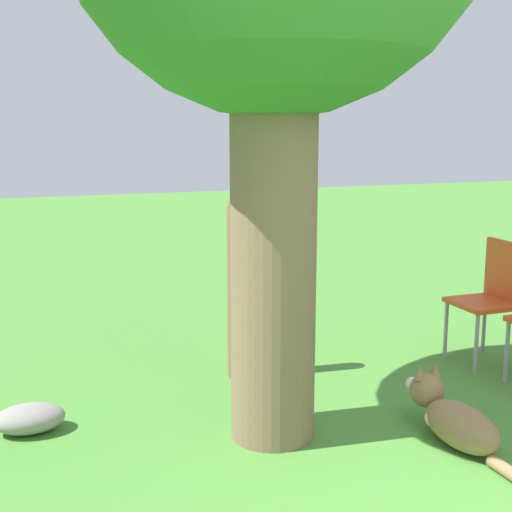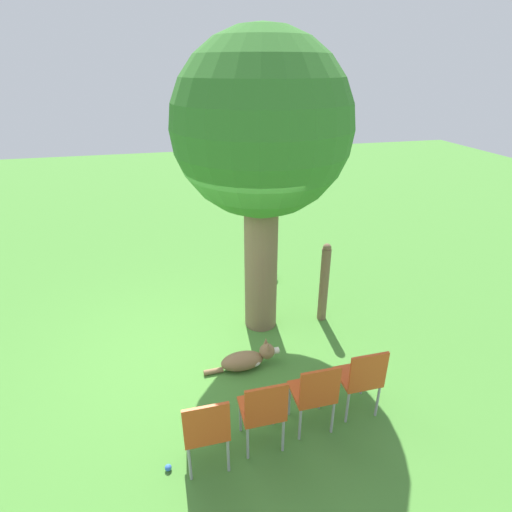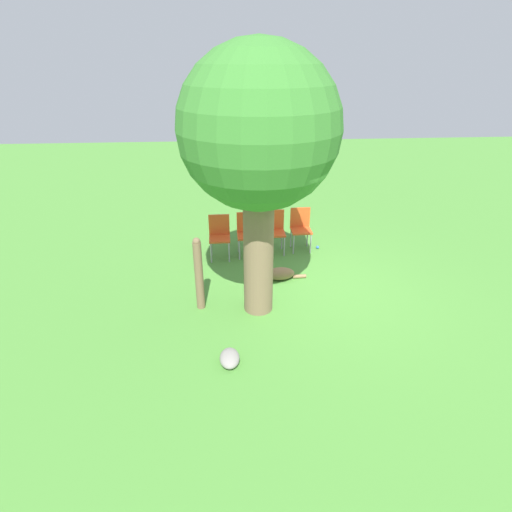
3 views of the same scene
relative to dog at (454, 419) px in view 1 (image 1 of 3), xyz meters
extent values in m
plane|color=#478433|center=(-0.57, -0.57, -0.14)|extent=(30.00, 30.00, 0.00)
cylinder|color=#7A6047|center=(-0.96, 0.42, 1.05)|extent=(0.49, 0.49, 2.37)
ellipsoid|color=olive|center=(0.00, -0.08, -0.01)|extent=(0.31, 0.59, 0.24)
ellipsoid|color=silver|center=(0.00, 0.08, -0.03)|extent=(0.25, 0.21, 0.14)
sphere|color=olive|center=(-0.01, 0.27, 0.07)|extent=(0.22, 0.22, 0.21)
cylinder|color=silver|center=(-0.01, 0.39, 0.06)|extent=(0.09, 0.10, 0.09)
cone|color=olive|center=(-0.07, 0.27, 0.20)|extent=(0.07, 0.07, 0.09)
cone|color=olive|center=(0.05, 0.27, 0.20)|extent=(0.07, 0.07, 0.09)
cylinder|color=olive|center=(0.02, -0.47, -0.10)|extent=(0.08, 0.26, 0.07)
cylinder|color=brown|center=(-0.86, 1.42, 0.48)|extent=(0.14, 0.14, 1.24)
sphere|color=brown|center=(-0.86, 1.42, 1.13)|extent=(0.13, 0.13, 0.13)
cylinder|color=#99999E|center=(0.90, 0.68, 0.09)|extent=(0.03, 0.03, 0.45)
cube|color=#D14C1E|center=(0.99, 1.09, 0.34)|extent=(0.42, 0.44, 0.04)
cube|color=#D14C1E|center=(1.18, 1.09, 0.58)|extent=(0.04, 0.44, 0.45)
cylinder|color=#99999E|center=(0.81, 0.90, 0.09)|extent=(0.03, 0.03, 0.45)
cylinder|color=#99999E|center=(0.81, 1.28, 0.09)|extent=(0.03, 0.03, 0.45)
cylinder|color=#99999E|center=(1.17, 1.28, 0.09)|extent=(0.03, 0.03, 0.45)
ellipsoid|color=gray|center=(-2.33, 0.95, -0.05)|extent=(0.42, 0.28, 0.17)
camera|label=1|loc=(-2.38, -3.28, 1.72)|focal=50.00mm
camera|label=2|loc=(4.17, -0.89, 3.58)|focal=28.00mm
camera|label=3|loc=(-6.75, 0.91, 3.80)|focal=28.00mm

